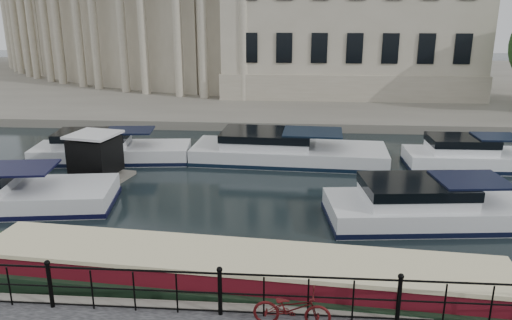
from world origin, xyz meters
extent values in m
plane|color=black|center=(0.00, 0.00, 0.00)|extent=(160.00, 160.00, 0.00)
cube|color=#6B665B|center=(0.00, 39.00, 0.28)|extent=(120.00, 42.00, 0.55)
cylinder|color=black|center=(-4.00, -2.25, 1.10)|extent=(0.10, 0.10, 1.10)
sphere|color=black|center=(-4.00, -2.25, 1.70)|extent=(0.14, 0.14, 0.14)
cylinder|color=black|center=(0.00, -2.25, 1.10)|extent=(0.10, 0.10, 1.10)
sphere|color=black|center=(0.00, -2.25, 1.70)|extent=(0.14, 0.14, 0.14)
cylinder|color=black|center=(4.00, -2.25, 1.10)|extent=(0.10, 0.10, 1.10)
sphere|color=black|center=(4.00, -2.25, 1.70)|extent=(0.14, 0.14, 0.14)
cylinder|color=black|center=(0.00, -2.25, 1.60)|extent=(24.00, 0.05, 0.05)
cylinder|color=black|center=(0.00, -2.25, 1.10)|extent=(24.00, 0.04, 0.04)
cylinder|color=black|center=(0.00, -2.25, 0.63)|extent=(24.00, 0.04, 0.04)
cube|color=#ADA38C|center=(6.00, 33.00, 7.55)|extent=(20.00, 14.00, 14.00)
cube|color=#9E937F|center=(6.00, 33.00, 1.55)|extent=(20.30, 14.30, 2.00)
cube|color=#ADA38C|center=(-3.33, 29.02, 6.05)|extent=(5.73, 4.06, 11.00)
cylinder|color=#ADA38C|center=(-2.28, 26.16, 5.45)|extent=(0.70, 0.70, 9.80)
cylinder|color=#ADA38C|center=(-5.49, 26.87, 5.45)|extent=(0.70, 0.70, 9.80)
cube|color=#ADA38C|center=(-8.29, 30.44, 6.05)|extent=(5.90, 4.56, 11.00)
cylinder|color=#ADA38C|center=(-7.59, 27.47, 5.45)|extent=(0.70, 0.70, 9.80)
cylinder|color=#ADA38C|center=(-10.69, 28.56, 5.45)|extent=(0.70, 0.70, 9.80)
cube|color=#ADA38C|center=(-13.04, 32.44, 6.05)|extent=(5.99, 4.99, 11.00)
cylinder|color=#ADA38C|center=(-12.70, 29.41, 5.45)|extent=(0.70, 0.70, 9.80)
cylinder|color=#ADA38C|center=(-15.65, 30.87, 5.45)|extent=(0.70, 0.70, 9.80)
cube|color=#ADA38C|center=(-17.52, 35.00, 6.05)|extent=(5.99, 5.36, 11.00)
cylinder|color=#ADA38C|center=(-17.55, 31.95, 5.45)|extent=(0.70, 0.70, 9.80)
cylinder|color=#ADA38C|center=(-20.30, 33.75, 5.45)|extent=(0.70, 0.70, 9.80)
cube|color=#ADA38C|center=(-21.66, 38.07, 6.05)|extent=(5.91, 5.64, 11.00)
cylinder|color=#ADA38C|center=(-22.05, 35.05, 5.45)|extent=(0.70, 0.70, 9.80)
cylinder|color=#ADA38C|center=(-24.57, 37.16, 5.45)|extent=(0.70, 0.70, 9.80)
cube|color=#ADA38C|center=(-25.40, 41.62, 6.05)|extent=(5.74, 5.85, 11.00)
cylinder|color=#ADA38C|center=(-26.15, 38.67, 5.45)|extent=(0.70, 0.70, 9.80)
cylinder|color=#ADA38C|center=(-28.40, 41.06, 5.45)|extent=(0.70, 0.70, 9.80)
cube|color=#ADA38C|center=(-28.69, 45.59, 6.05)|extent=(5.49, 5.97, 11.00)
cylinder|color=#ADA38C|center=(-29.79, 42.75, 5.45)|extent=(0.70, 0.70, 9.80)
cylinder|color=#ADA38C|center=(-31.73, 45.40, 5.45)|extent=(0.70, 0.70, 9.80)
cube|color=#ADA38C|center=(-31.48, 49.93, 6.05)|extent=(5.16, 6.00, 11.00)
cylinder|color=#ADA38C|center=(-32.92, 47.24, 5.45)|extent=(0.70, 0.70, 9.80)
cylinder|color=#ADA38C|center=(-34.53, 50.10, 5.45)|extent=(0.70, 0.70, 9.80)
cube|color=#ADA38C|center=(-33.74, 54.56, 6.05)|extent=(4.76, 5.95, 11.00)
cylinder|color=#ADA38C|center=(-35.48, 52.07, 5.45)|extent=(0.70, 0.70, 9.80)
cylinder|color=#ADA38C|center=(-36.74, 55.10, 5.45)|extent=(0.70, 0.70, 9.80)
imported|color=#430C0C|center=(1.64, -2.57, 1.00)|extent=(1.76, 0.71, 0.90)
cube|color=black|center=(0.21, -0.55, 0.10)|extent=(17.37, 3.75, 1.03)
cube|color=#5C0D17|center=(0.21, -0.55, 0.75)|extent=(13.91, 3.12, 0.80)
cube|color=beige|center=(0.21, -0.55, 1.15)|extent=(13.91, 3.19, 0.11)
cube|color=#6B665B|center=(-7.12, 8.44, 0.05)|extent=(3.05, 2.71, 0.22)
cube|color=black|center=(-7.12, 8.44, 1.10)|extent=(2.09, 2.09, 1.59)
cube|color=silver|center=(-7.12, 8.44, 2.05)|extent=(2.30, 2.30, 0.11)
cube|color=black|center=(-8.82, 5.01, 1.55)|extent=(3.04, 2.47, 0.08)
cube|color=silver|center=(6.91, 4.84, 0.20)|extent=(8.29, 3.81, 1.20)
cube|color=black|center=(6.91, 4.84, 0.12)|extent=(8.37, 3.85, 0.18)
cube|color=silver|center=(5.95, 4.74, 1.05)|extent=(3.85, 2.80, 0.90)
cube|color=black|center=(7.86, 4.95, 1.55)|extent=(2.62, 2.31, 0.08)
cube|color=silver|center=(-7.43, 11.27, 0.20)|extent=(7.86, 3.28, 1.20)
cube|color=black|center=(-7.43, 11.27, 0.12)|extent=(7.94, 3.31, 0.18)
cube|color=silver|center=(-8.34, 11.17, 1.05)|extent=(3.64, 2.38, 0.90)
cube|color=black|center=(-6.52, 11.38, 1.55)|extent=(2.47, 1.96, 0.08)
cube|color=silver|center=(1.41, 11.79, 0.20)|extent=(9.68, 3.76, 1.20)
cube|color=black|center=(1.41, 11.79, 0.12)|extent=(9.77, 3.80, 0.18)
cube|color=silver|center=(0.27, 11.85, 1.05)|extent=(4.42, 2.89, 0.90)
cube|color=black|center=(2.55, 11.72, 1.55)|extent=(2.98, 2.42, 0.08)
cube|color=white|center=(10.36, 11.40, 0.20)|extent=(6.62, 2.49, 1.20)
cube|color=black|center=(10.36, 11.40, 0.12)|extent=(6.68, 2.52, 0.18)
cube|color=white|center=(9.57, 11.39, 1.05)|extent=(2.99, 2.01, 0.90)
cube|color=black|center=(11.15, 11.41, 1.55)|extent=(2.00, 1.71, 0.08)
camera|label=1|loc=(1.57, -12.14, 7.28)|focal=35.00mm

